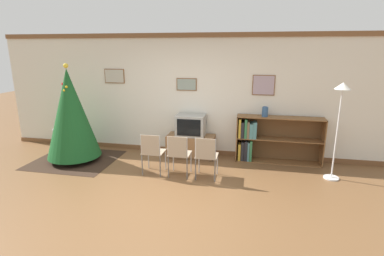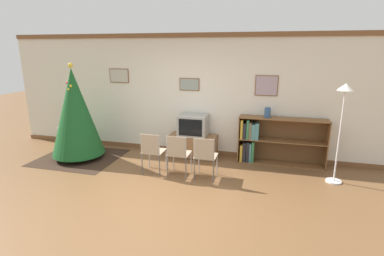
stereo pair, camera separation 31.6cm
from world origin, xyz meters
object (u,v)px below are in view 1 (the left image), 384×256
(standing_lamp, at_px, (340,106))
(folding_chair_right, at_px, (206,155))
(christmas_tree, at_px, (71,114))
(folding_chair_center, at_px, (179,153))
(bookshelf, at_px, (264,139))
(tv_console, at_px, (191,146))
(television, at_px, (191,125))
(vase, at_px, (265,111))
(folding_chair_left, at_px, (152,151))

(standing_lamp, bearing_deg, folding_chair_right, -167.89)
(christmas_tree, relative_size, folding_chair_center, 2.53)
(christmas_tree, relative_size, bookshelf, 1.17)
(christmas_tree, relative_size, tv_console, 1.98)
(television, bearing_deg, vase, 2.38)
(television, distance_m, folding_chair_center, 1.14)
(tv_console, bearing_deg, vase, 2.29)
(tv_console, height_order, vase, vase)
(folding_chair_left, height_order, bookshelf, bookshelf)
(folding_chair_right, distance_m, standing_lamp, 2.54)
(vase, bearing_deg, standing_lamp, -28.09)
(television, xyz_separation_m, folding_chair_right, (0.52, -1.11, -0.26))
(folding_chair_center, bearing_deg, bookshelf, 36.80)
(folding_chair_left, distance_m, folding_chair_center, 0.52)
(christmas_tree, xyz_separation_m, standing_lamp, (5.28, 0.11, 0.34))
(tv_console, xyz_separation_m, folding_chair_right, (0.52, -1.11, 0.22))
(television, distance_m, bookshelf, 1.60)
(folding_chair_left, xyz_separation_m, bookshelf, (2.10, 1.18, 0.03))
(bookshelf, bearing_deg, tv_console, -177.35)
(folding_chair_right, distance_m, bookshelf, 1.59)
(christmas_tree, distance_m, folding_chair_left, 2.03)
(folding_chair_left, distance_m, vase, 2.48)
(folding_chair_center, distance_m, folding_chair_right, 0.52)
(christmas_tree, bearing_deg, vase, 11.12)
(folding_chair_left, height_order, folding_chair_right, same)
(christmas_tree, xyz_separation_m, television, (2.44, 0.72, -0.31))
(folding_chair_left, distance_m, folding_chair_right, 1.04)
(folding_chair_left, height_order, vase, vase)
(tv_console, relative_size, vase, 5.02)
(folding_chair_center, height_order, standing_lamp, standing_lamp)
(christmas_tree, height_order, standing_lamp, christmas_tree)
(tv_console, xyz_separation_m, folding_chair_left, (-0.52, -1.11, 0.22))
(folding_chair_right, relative_size, vase, 3.92)
(folding_chair_center, xyz_separation_m, vase, (1.57, 1.17, 0.63))
(television, bearing_deg, bookshelf, 2.75)
(folding_chair_center, bearing_deg, folding_chair_left, 180.00)
(bookshelf, height_order, standing_lamp, standing_lamp)
(tv_console, bearing_deg, bookshelf, 2.65)
(television, xyz_separation_m, standing_lamp, (2.84, -0.61, 0.65))
(christmas_tree, relative_size, television, 3.31)
(folding_chair_center, xyz_separation_m, folding_chair_right, (0.52, 0.00, 0.00))
(folding_chair_left, bearing_deg, christmas_tree, 168.67)
(christmas_tree, bearing_deg, television, 16.51)
(bookshelf, bearing_deg, christmas_tree, -168.76)
(television, bearing_deg, standing_lamp, -12.12)
(folding_chair_left, relative_size, vase, 3.92)
(folding_chair_center, bearing_deg, standing_lamp, 9.94)
(folding_chair_right, bearing_deg, christmas_tree, 172.61)
(folding_chair_right, bearing_deg, television, 115.24)
(tv_console, height_order, folding_chair_right, folding_chair_right)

